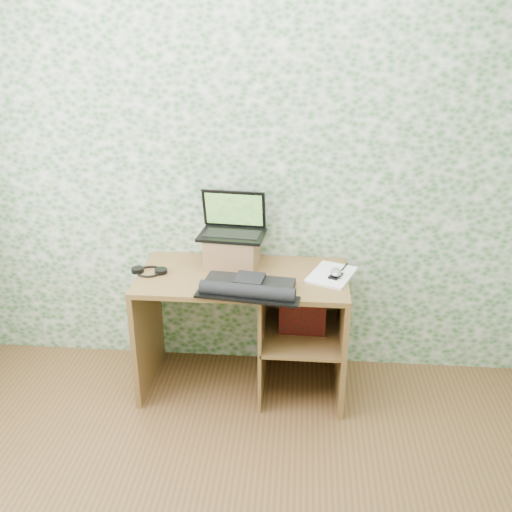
# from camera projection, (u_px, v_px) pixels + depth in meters

# --- Properties ---
(wall_back) EXTENTS (3.50, 0.00, 3.50)m
(wall_back) POSITION_uv_depth(u_px,v_px,m) (247.00, 168.00, 3.34)
(wall_back) COLOR silver
(wall_back) RESTS_ON ground
(desk) EXTENTS (1.20, 0.60, 0.75)m
(desk) POSITION_uv_depth(u_px,v_px,m) (257.00, 314.00, 3.40)
(desk) COLOR brown
(desk) RESTS_ON floor
(riser) EXTENTS (0.32, 0.28, 0.18)m
(riser) POSITION_uv_depth(u_px,v_px,m) (232.00, 250.00, 3.37)
(riser) COLOR olive
(riser) RESTS_ON desk
(laptop) EXTENTS (0.40, 0.30, 0.25)m
(laptop) POSITION_uv_depth(u_px,v_px,m) (233.00, 224.00, 3.35)
(laptop) COLOR black
(laptop) RESTS_ON riser
(keyboard) EXTENTS (0.57, 0.34, 0.08)m
(keyboard) POSITION_uv_depth(u_px,v_px,m) (248.00, 287.00, 3.06)
(keyboard) COLOR black
(keyboard) RESTS_ON desk
(headphones) EXTENTS (0.21, 0.15, 0.03)m
(headphones) POSITION_uv_depth(u_px,v_px,m) (149.00, 271.00, 3.30)
(headphones) COLOR black
(headphones) RESTS_ON desk
(notepad) EXTENTS (0.32, 0.37, 0.01)m
(notepad) POSITION_uv_depth(u_px,v_px,m) (331.00, 275.00, 3.25)
(notepad) COLOR white
(notepad) RESTS_ON desk
(mouse) EXTENTS (0.10, 0.12, 0.03)m
(mouse) POSITION_uv_depth(u_px,v_px,m) (336.00, 274.00, 3.21)
(mouse) COLOR #B3B3B5
(mouse) RESTS_ON notepad
(pen) EXTENTS (0.06, 0.14, 0.01)m
(pen) POSITION_uv_depth(u_px,v_px,m) (343.00, 268.00, 3.31)
(pen) COLOR black
(pen) RESTS_ON notepad
(red_box) EXTENTS (0.27, 0.10, 0.33)m
(red_box) POSITION_uv_depth(u_px,v_px,m) (303.00, 308.00, 3.32)
(red_box) COLOR maroon
(red_box) RESTS_ON desk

